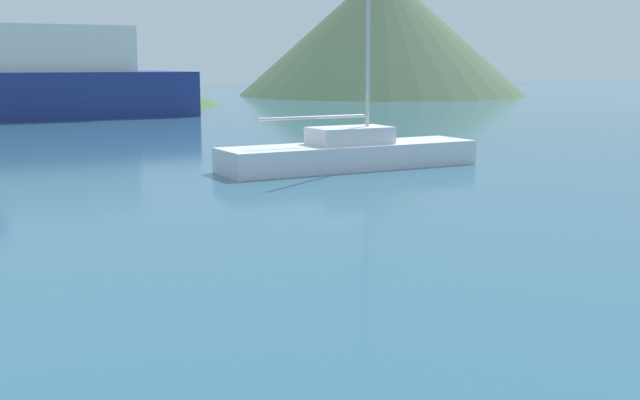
% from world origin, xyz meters
% --- Properties ---
extents(sailboat_inner, '(8.90, 3.17, 7.67)m').
position_xyz_m(sailboat_inner, '(6.39, 25.87, 0.50)').
color(sailboat_inner, silver).
rests_on(sailboat_inner, ground_plane).
extents(hill_east, '(29.82, 29.82, 13.11)m').
position_xyz_m(hill_east, '(32.99, 78.99, 6.55)').
color(hill_east, '#4C6647').
rests_on(hill_east, ground_plane).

